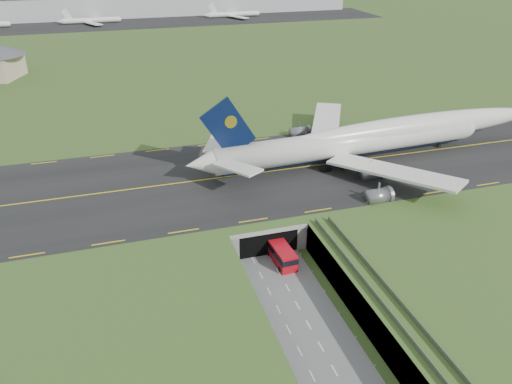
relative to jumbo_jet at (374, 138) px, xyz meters
name	(u,v)px	position (x,y,z in m)	size (l,w,h in m)	color
ground	(282,279)	(-35.78, -33.23, -11.55)	(900.00, 900.00, 0.00)	#3F5722
airfield_deck	(282,266)	(-35.78, -33.23, -8.55)	(800.00, 800.00, 6.00)	gray
trench_road	(297,304)	(-35.78, -40.73, -11.45)	(12.00, 75.00, 0.20)	slate
taxiway	(236,176)	(-35.78, -0.23, -5.46)	(800.00, 44.00, 0.18)	black
tunnel_portal	(256,220)	(-35.78, -16.52, -8.21)	(17.00, 22.30, 6.00)	gray
guideway	(392,312)	(-24.78, -52.34, -6.22)	(3.00, 53.00, 7.05)	#A8A8A3
jumbo_jet	(374,138)	(0.00, 0.00, 0.00)	(97.56, 62.16, 20.59)	white
shuttle_tram	(281,254)	(-34.16, -28.17, -9.62)	(3.82, 8.89, 3.52)	#B10B16
cargo_terminal	(136,4)	(-35.99, 266.18, 2.41)	(320.00, 67.00, 15.60)	#B2B2B2
distant_hills	(195,5)	(28.60, 396.77, -15.55)	(700.00, 91.00, 60.00)	slate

